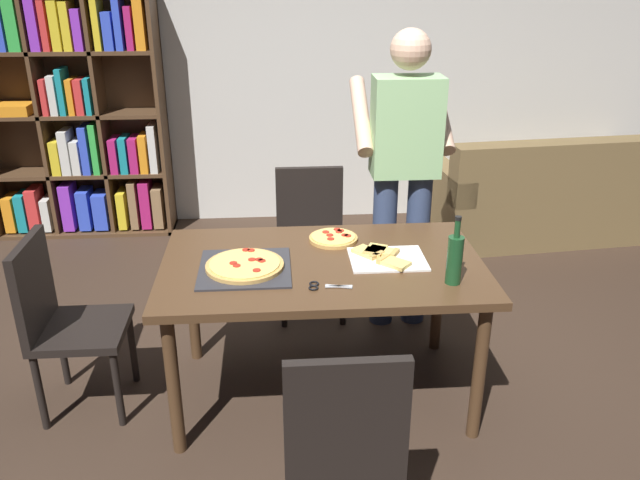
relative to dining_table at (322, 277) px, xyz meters
The scene contains 14 objects.
ground_plane 0.67m from the dining_table, ahead, with size 12.00×12.00×0.00m, color #38281E.
back_wall 2.70m from the dining_table, 90.00° to the left, with size 6.40×0.10×2.80m, color silver.
dining_table is the anchor object (origin of this frame).
chair_near_camera 0.96m from the dining_table, 90.00° to the right, with size 0.42×0.42×0.90m.
chair_far_side 0.96m from the dining_table, 90.00° to the left, with size 0.42×0.42×0.90m.
chair_left_end 1.26m from the dining_table, behind, with size 0.42×0.42×0.90m.
couch 2.78m from the dining_table, 46.19° to the left, with size 1.78×1.01×0.85m.
bookshelf 2.96m from the dining_table, 126.42° to the left, with size 1.40×0.35×1.95m.
person_serving_pizza 0.95m from the dining_table, 54.28° to the left, with size 0.55×0.54×1.75m.
pepperoni_pizza_on_tray 0.38m from the dining_table, behind, with size 0.42×0.42×0.04m.
pizza_slices_on_towel 0.31m from the dining_table, ahead, with size 0.36×0.31×0.03m.
wine_bottle 0.65m from the dining_table, 24.52° to the right, with size 0.07×0.07×0.32m.
kitchen_scissors 0.27m from the dining_table, 94.11° to the right, with size 0.20×0.09×0.01m.
second_pizza_plain 0.28m from the dining_table, 73.42° to the left, with size 0.25×0.25×0.03m.
Camera 1 is at (-0.22, -2.76, 2.06)m, focal length 36.13 mm.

